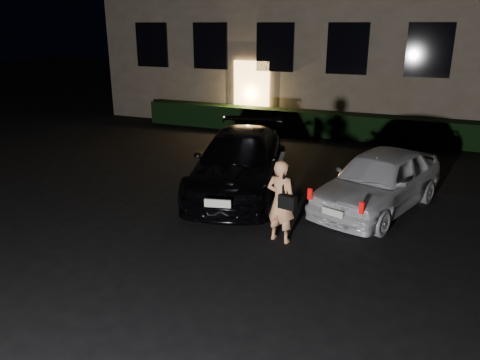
% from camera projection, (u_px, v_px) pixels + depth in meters
% --- Properties ---
extents(ground, '(80.00, 80.00, 0.00)m').
position_uv_depth(ground, '(208.00, 281.00, 7.31)').
color(ground, black).
rests_on(ground, ground).
extents(hedge, '(15.00, 0.70, 0.85)m').
position_uv_depth(hedge, '(340.00, 126.00, 16.37)').
color(hedge, black).
rests_on(hedge, ground).
extents(sedan, '(2.99, 5.13, 1.40)m').
position_uv_depth(sedan, '(240.00, 162.00, 11.10)').
color(sedan, black).
rests_on(sedan, ground).
extents(hatch, '(2.71, 4.13, 1.31)m').
position_uv_depth(hatch, '(379.00, 180.00, 9.95)').
color(hatch, white).
rests_on(hatch, ground).
extents(man, '(0.65, 0.48, 1.56)m').
position_uv_depth(man, '(281.00, 201.00, 8.43)').
color(man, '#FCA970').
rests_on(man, ground).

